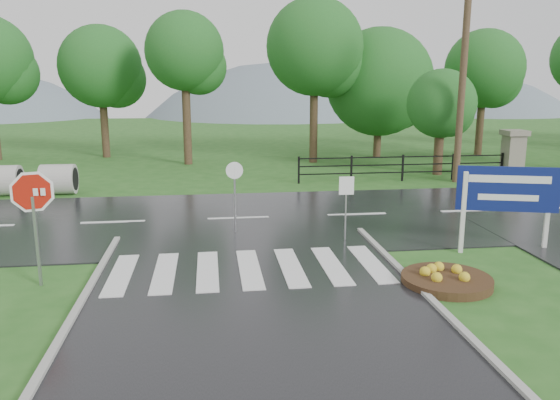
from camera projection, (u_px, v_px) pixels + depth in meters
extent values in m
plane|color=#275B1E|center=(274.00, 383.00, 8.24)|extent=(120.00, 120.00, 0.00)
cube|color=black|center=(238.00, 219.00, 17.92)|extent=(90.00, 8.00, 0.04)
cube|color=silver|center=(121.00, 274.00, 12.69)|extent=(0.50, 2.80, 0.02)
cube|color=silver|center=(165.00, 272.00, 12.81)|extent=(0.50, 2.80, 0.02)
cube|color=silver|center=(208.00, 270.00, 12.94)|extent=(0.50, 2.80, 0.02)
cube|color=silver|center=(250.00, 269.00, 13.07)|extent=(0.50, 2.80, 0.02)
cube|color=silver|center=(291.00, 267.00, 13.19)|extent=(0.50, 2.80, 0.02)
cube|color=silver|center=(331.00, 265.00, 13.32)|extent=(0.50, 2.80, 0.02)
cube|color=silver|center=(371.00, 263.00, 13.44)|extent=(0.50, 2.80, 0.02)
cube|color=gray|center=(513.00, 157.00, 25.15)|extent=(0.80, 0.80, 2.00)
cube|color=#6B6659|center=(515.00, 133.00, 24.91)|extent=(1.00, 1.00, 0.24)
cube|color=black|center=(402.00, 172.00, 24.62)|extent=(9.50, 0.05, 0.05)
cube|color=black|center=(403.00, 165.00, 24.55)|extent=(9.50, 0.05, 0.05)
cube|color=black|center=(403.00, 157.00, 24.47)|extent=(9.50, 0.05, 0.05)
cube|color=black|center=(299.00, 170.00, 23.98)|extent=(0.08, 0.08, 1.20)
cube|color=black|center=(502.00, 166.00, 25.18)|extent=(0.08, 0.08, 1.20)
sphere|color=slate|center=(1.00, 229.00, 70.75)|extent=(40.00, 40.00, 40.00)
sphere|color=slate|center=(276.00, 240.00, 75.91)|extent=(48.00, 48.00, 48.00)
sphere|color=slate|center=(469.00, 204.00, 78.51)|extent=(36.00, 36.00, 36.00)
cylinder|color=#9E9B93|center=(3.00, 180.00, 21.50)|extent=(1.30, 1.20, 1.20)
cylinder|color=#9E9B93|center=(58.00, 179.00, 21.76)|extent=(1.30, 1.20, 1.20)
cube|color=#939399|center=(37.00, 242.00, 11.94)|extent=(0.06, 0.06, 2.03)
cylinder|color=white|center=(32.00, 192.00, 11.71)|extent=(1.16, 0.39, 1.22)
cylinder|color=#A3170B|center=(32.00, 192.00, 11.70)|extent=(1.02, 0.35, 1.06)
cube|color=silver|center=(463.00, 213.00, 14.25)|extent=(0.13, 0.13, 2.17)
cube|color=silver|center=(548.00, 210.00, 14.55)|extent=(0.13, 0.13, 2.17)
cube|color=navy|center=(508.00, 189.00, 14.28)|extent=(2.52, 0.78, 1.19)
cube|color=white|center=(510.00, 179.00, 14.18)|extent=(1.98, 0.58, 0.20)
cube|color=white|center=(508.00, 198.00, 14.29)|extent=(1.46, 0.43, 0.16)
cylinder|color=#332111|center=(446.00, 281.00, 12.17)|extent=(2.00, 2.00, 0.20)
cube|color=#939399|center=(346.00, 211.00, 15.26)|extent=(0.04, 0.04, 1.76)
cube|color=white|center=(347.00, 186.00, 15.08)|extent=(0.42, 0.04, 0.51)
cylinder|color=#939399|center=(235.00, 201.00, 16.06)|extent=(0.06, 0.06, 2.01)
cylinder|color=white|center=(234.00, 170.00, 15.84)|extent=(0.50, 0.02, 0.50)
cylinder|color=#473523|center=(463.00, 78.00, 23.54)|extent=(0.30, 0.30, 9.08)
cylinder|color=#3D2B1C|center=(439.00, 145.00, 26.14)|extent=(0.47, 0.47, 2.83)
sphere|color=#1B591F|center=(441.00, 103.00, 25.72)|extent=(3.24, 3.24, 3.24)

